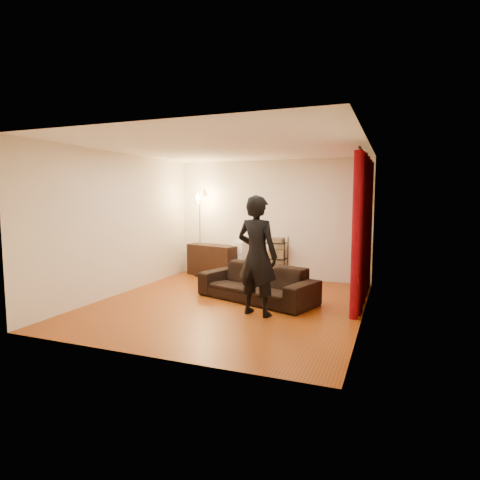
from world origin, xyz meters
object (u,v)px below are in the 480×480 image
at_px(storage_boxes, 241,259).
at_px(wire_shelf, 276,259).
at_px(media_cabinet, 213,260).
at_px(person, 257,256).
at_px(sofa, 257,283).
at_px(floor_lamp, 200,234).

xyz_separation_m(storage_boxes, wire_shelf, (0.88, -0.05, 0.07)).
distance_m(media_cabinet, storage_boxes, 0.68).
bearing_deg(person, sofa, -59.14).
bearing_deg(person, floor_lamp, -35.96).
bearing_deg(floor_lamp, wire_shelf, 5.12).
height_order(media_cabinet, wire_shelf, wire_shelf).
bearing_deg(media_cabinet, storage_boxes, 22.75).
xyz_separation_m(wire_shelf, floor_lamp, (-1.83, -0.16, 0.51)).
distance_m(sofa, wire_shelf, 1.86).
bearing_deg(storage_boxes, floor_lamp, -167.50).
bearing_deg(wire_shelf, person, -83.19).
height_order(person, floor_lamp, floor_lamp).
bearing_deg(media_cabinet, wire_shelf, 16.98).
xyz_separation_m(sofa, storage_boxes, (-1.05, 1.89, 0.10)).
relative_size(sofa, floor_lamp, 1.09).
xyz_separation_m(person, floor_lamp, (-2.29, 2.54, 0.05)).
relative_size(sofa, person, 1.15).
relative_size(sofa, storage_boxes, 2.60).
height_order(person, storage_boxes, person).
distance_m(wire_shelf, floor_lamp, 1.91).
distance_m(storage_boxes, wire_shelf, 0.89).
height_order(person, wire_shelf, person).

